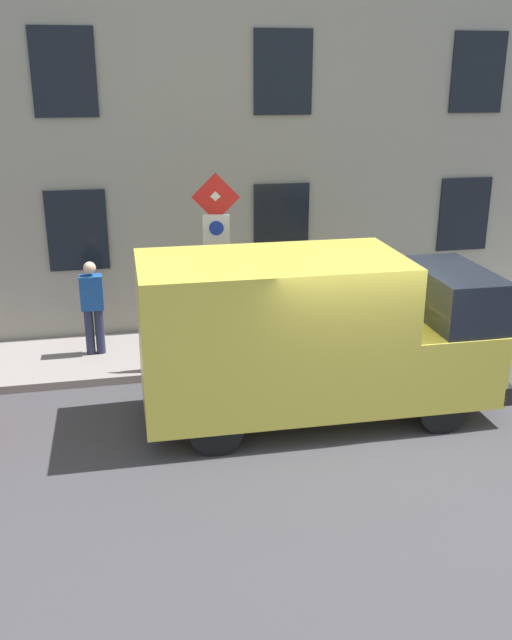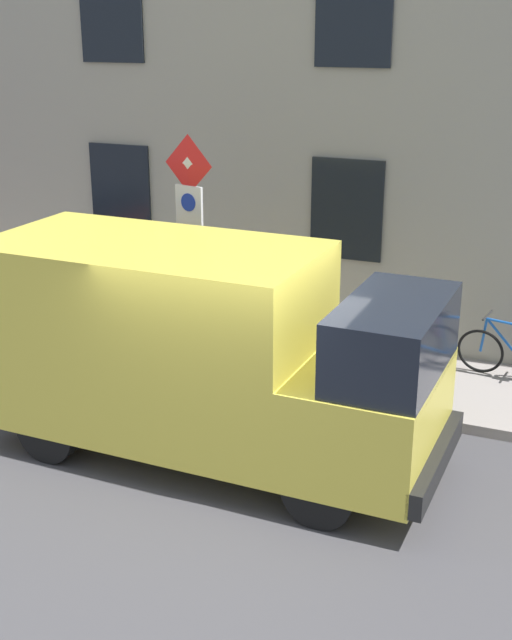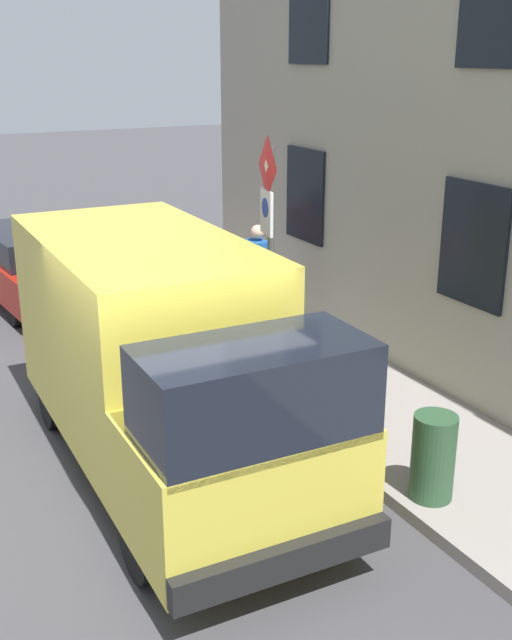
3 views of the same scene
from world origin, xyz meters
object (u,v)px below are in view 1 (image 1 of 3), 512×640
at_px(bicycle_blue, 414,304).
at_px(litter_bin, 388,325).
at_px(delivery_van, 311,333).
at_px(pedestrian, 93,305).
at_px(bicycle_purple, 448,302).
at_px(sign_post_stacked, 217,244).

relative_size(bicycle_blue, litter_bin, 1.90).
xyz_separation_m(delivery_van, pedestrian, (2.88, 3.21, -0.26)).
xyz_separation_m(bicycle_purple, pedestrian, (-0.45, 7.15, 0.56)).
bearing_deg(pedestrian, bicycle_blue, 94.42).
bearing_deg(sign_post_stacked, pedestrian, 65.38).
height_order(bicycle_blue, litter_bin, litter_bin).
distance_m(delivery_van, pedestrian, 4.32).
xyz_separation_m(sign_post_stacked, bicycle_purple, (1.42, -5.04, -1.79)).
bearing_deg(sign_post_stacked, litter_bin, -87.57).
height_order(bicycle_blue, pedestrian, pedestrian).
xyz_separation_m(delivery_van, litter_bin, (2.05, -2.09, -0.74)).
bearing_deg(pedestrian, sign_post_stacked, 65.73).
bearing_deg(bicycle_blue, delivery_van, 53.54).
bearing_deg(delivery_van, sign_post_stacked, 120.69).
relative_size(delivery_van, litter_bin, 5.95).
relative_size(sign_post_stacked, pedestrian, 1.86).
distance_m(bicycle_purple, pedestrian, 7.19).
bearing_deg(pedestrian, bicycle_purple, 93.98).
bearing_deg(sign_post_stacked, bicycle_blue, -71.59).
distance_m(bicycle_purple, bicycle_blue, 0.77).
xyz_separation_m(bicycle_blue, pedestrian, (-0.45, 6.38, 0.56)).
bearing_deg(litter_bin, bicycle_purple, -55.17).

